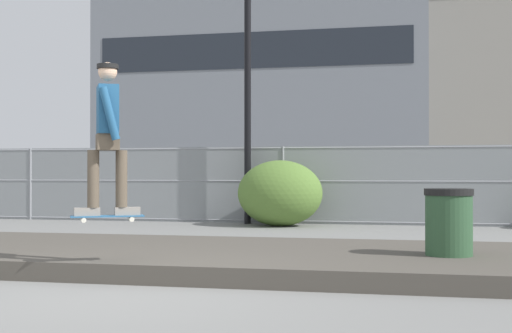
# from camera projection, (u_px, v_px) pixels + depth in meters

# --- Properties ---
(ground_plane) EXTENTS (120.00, 120.00, 0.00)m
(ground_plane) POSITION_uv_depth(u_px,v_px,m) (110.00, 293.00, 7.15)
(ground_plane) COLOR slate
(gravel_berm) EXTENTS (10.53, 3.52, 0.22)m
(gravel_berm) POSITION_uv_depth(u_px,v_px,m) (181.00, 256.00, 9.35)
(gravel_berm) COLOR #4C473F
(gravel_berm) RESTS_ON ground_plane
(skateboard) EXTENTS (0.80, 0.56, 0.07)m
(skateboard) POSITION_uv_depth(u_px,v_px,m) (107.00, 217.00, 7.82)
(skateboard) COLOR #2D608C
(skater) EXTENTS (0.68, 0.62, 1.71)m
(skater) POSITION_uv_depth(u_px,v_px,m) (108.00, 129.00, 7.83)
(skater) COLOR gray
(skater) RESTS_ON skateboard
(chain_fence) EXTENTS (26.79, 0.06, 1.85)m
(chain_fence) POSITION_uv_depth(u_px,v_px,m) (283.00, 185.00, 16.88)
(chain_fence) COLOR gray
(chain_fence) RESTS_ON ground_plane
(street_lamp) EXTENTS (0.44, 0.44, 7.71)m
(street_lamp) POSITION_uv_depth(u_px,v_px,m) (248.00, 26.00, 16.77)
(street_lamp) COLOR black
(street_lamp) RESTS_ON ground_plane
(parked_car_near) EXTENTS (4.43, 2.01, 1.66)m
(parked_car_near) POSITION_uv_depth(u_px,v_px,m) (198.00, 186.00, 19.99)
(parked_car_near) COLOR navy
(parked_car_near) RESTS_ON ground_plane
(parked_car_mid) EXTENTS (4.54, 2.23, 1.66)m
(parked_car_mid) POSITION_uv_depth(u_px,v_px,m) (424.00, 187.00, 18.79)
(parked_car_mid) COLOR #566B4C
(parked_car_mid) RESTS_ON ground_plane
(library_building) EXTENTS (23.77, 15.40, 15.49)m
(library_building) POSITION_uv_depth(u_px,v_px,m) (272.00, 90.00, 55.70)
(library_building) COLOR slate
(library_building) RESTS_ON ground_plane
(shrub_left) EXTENTS (1.95, 1.59, 1.50)m
(shrub_left) POSITION_uv_depth(u_px,v_px,m) (280.00, 193.00, 16.03)
(shrub_left) COLOR #567A33
(shrub_left) RESTS_ON ground_plane
(trash_bin) EXTENTS (0.59, 0.59, 1.03)m
(trash_bin) POSITION_uv_depth(u_px,v_px,m) (449.00, 231.00, 8.50)
(trash_bin) COLOR #2D5133
(trash_bin) RESTS_ON ground_plane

